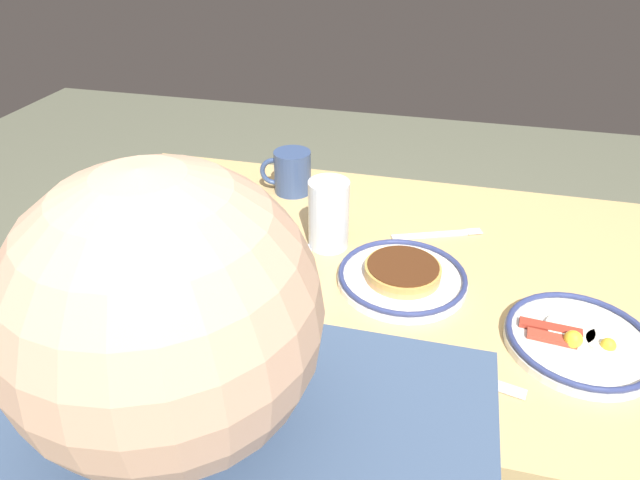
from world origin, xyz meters
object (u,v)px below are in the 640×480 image
fork_far (438,234)px  fork_near (273,241)px  plate_near_main (402,276)px  plate_far_side (245,295)px  plate_center_pancakes (579,340)px  plate_far_companion (166,230)px  drinking_glass (329,218)px  coffee_mug (291,172)px  butter_knife (452,370)px

fork_far → fork_near: bearing=18.6°
plate_near_main → plate_far_side: 0.29m
plate_center_pancakes → plate_far_companion: plate_far_companion is taller
plate_far_companion → fork_far: size_ratio=1.37×
plate_center_pancakes → fork_near: size_ratio=1.28×
fork_far → drinking_glass: bearing=22.7°
plate_far_companion → coffee_mug: (-0.20, -0.26, 0.04)m
coffee_mug → drinking_glass: bearing=123.6°
fork_near → fork_far: 0.35m
plate_near_main → coffee_mug: bearing=-45.3°
plate_far_companion → fork_near: 0.23m
plate_near_main → plate_center_pancakes: (-0.30, 0.10, -0.00)m
butter_knife → plate_center_pancakes: bearing=-151.3°
plate_center_pancakes → fork_far: size_ratio=1.23×
plate_far_companion → coffee_mug: bearing=-127.3°
plate_center_pancakes → plate_far_side: plate_far_side is taller
plate_far_side → fork_far: plate_far_side is taller
coffee_mug → butter_knife: coffee_mug is taller
plate_far_side → fork_near: (0.02, -0.20, -0.01)m
plate_far_side → fork_near: size_ratio=1.46×
plate_center_pancakes → plate_far_companion: bearing=-10.4°
fork_near → plate_far_companion: bearing=7.3°
plate_far_side → plate_far_companion: bearing=-35.1°
plate_center_pancakes → coffee_mug: bearing=-34.3°
plate_near_main → drinking_glass: drinking_glass is taller
plate_near_main → butter_knife: size_ratio=1.10×
plate_near_main → plate_center_pancakes: size_ratio=1.03×
coffee_mug → fork_near: bearing=96.6°
plate_center_pancakes → fork_near: 0.60m
coffee_mug → drinking_glass: size_ratio=0.85×
plate_center_pancakes → fork_near: (0.58, -0.18, -0.01)m
plate_far_side → drinking_glass: (-0.10, -0.22, 0.05)m
plate_center_pancakes → drinking_glass: drinking_glass is taller
fork_near → butter_knife: size_ratio=0.83×
plate_far_companion → plate_far_side: plate_far_side is taller
plate_far_side → butter_knife: size_ratio=1.21×
coffee_mug → fork_near: coffee_mug is taller
coffee_mug → fork_far: size_ratio=0.65×
drinking_glass → coffee_mug: bearing=-56.4°
plate_far_side → fork_far: size_ratio=1.40×
butter_knife → plate_far_companion: bearing=-22.6°
plate_far_companion → plate_far_side: (-0.24, 0.17, 0.00)m
fork_far → butter_knife: 0.40m
plate_center_pancakes → plate_far_companion: size_ratio=0.90×
plate_far_side → coffee_mug: bearing=-84.4°
plate_far_side → coffee_mug: (0.04, -0.44, 0.04)m
plate_near_main → plate_far_companion: bearing=-5.1°
fork_far → plate_center_pancakes: bearing=130.0°
plate_center_pancakes → butter_knife: 0.22m
plate_far_companion → drinking_glass: drinking_glass is taller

